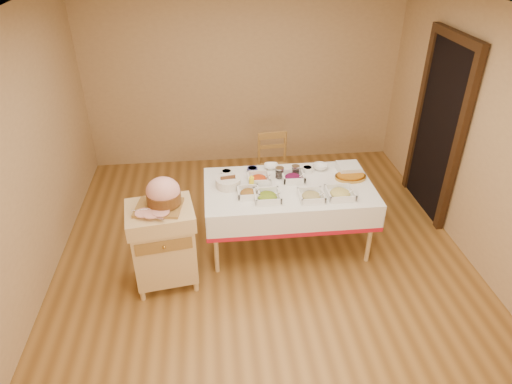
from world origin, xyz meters
TOP-DOWN VIEW (x-y plane):
  - room_shell at (0.00, 0.00)m, footprint 5.00×5.00m
  - doorway at (2.20, 0.90)m, footprint 0.09×1.10m
  - dining_table at (0.30, 0.30)m, footprint 1.82×1.02m
  - butcher_cart at (-1.04, -0.21)m, footprint 0.70×0.61m
  - dining_chair at (0.29, 1.29)m, footprint 0.43×0.42m
  - ham_on_board at (-0.99, -0.18)m, footprint 0.45×0.43m
  - serving_dish_a at (-0.15, 0.16)m, footprint 0.23×0.22m
  - serving_dish_b at (0.03, 0.06)m, footprint 0.27×0.27m
  - serving_dish_c at (0.48, 0.02)m, footprint 0.26×0.26m
  - serving_dish_d at (0.79, 0.04)m, footprint 0.28×0.28m
  - serving_dish_e at (-0.01, 0.43)m, footprint 0.25×0.24m
  - serving_dish_f at (0.36, 0.42)m, footprint 0.25×0.24m
  - small_bowl_left at (-0.36, 0.61)m, footprint 0.12×0.12m
  - small_bowl_mid at (-0.06, 0.66)m, footprint 0.12×0.12m
  - small_bowl_right at (0.56, 0.59)m, footprint 0.12×0.12m
  - bowl_white_imported at (0.17, 0.73)m, footprint 0.17×0.17m
  - bowl_small_imported at (0.72, 0.64)m, footprint 0.23×0.23m
  - preserve_jar_left at (0.23, 0.49)m, footprint 0.10×0.10m
  - preserve_jar_right at (0.41, 0.53)m, footprint 0.09×0.09m
  - mustard_bottle at (-0.11, 0.30)m, footprint 0.05×0.05m
  - bread_basket at (-0.35, 0.36)m, footprint 0.27×0.27m
  - plate_stack at (1.03, 0.54)m, footprint 0.24×0.24m
  - brass_platter at (1.01, 0.39)m, footprint 0.35×0.25m

SIDE VIEW (x-z plane):
  - dining_chair at x=0.29m, z-range 0.01..0.91m
  - butcher_cart at x=-1.04m, z-range 0.06..0.96m
  - dining_table at x=0.30m, z-range 0.22..0.98m
  - bowl_white_imported at x=0.17m, z-range 0.76..0.80m
  - brass_platter at x=1.01m, z-range 0.76..0.80m
  - bowl_small_imported at x=0.72m, z-range 0.76..0.81m
  - small_bowl_mid at x=-0.06m, z-range 0.76..0.81m
  - serving_dish_a at x=-0.15m, z-range 0.74..0.84m
  - small_bowl_left at x=-0.36m, z-range 0.76..0.82m
  - serving_dish_c at x=0.48m, z-range 0.74..0.85m
  - small_bowl_right at x=0.56m, z-range 0.76..0.82m
  - serving_dish_d at x=0.79m, z-range 0.74..0.85m
  - serving_dish_b at x=0.03m, z-range 0.74..0.85m
  - serving_dish_f at x=0.36m, z-range 0.74..0.85m
  - serving_dish_e at x=-0.01m, z-range 0.74..0.85m
  - plate_stack at x=1.03m, z-range 0.76..0.85m
  - bread_basket at x=-0.35m, z-range 0.75..0.87m
  - preserve_jar_right at x=0.41m, z-range 0.75..0.87m
  - preserve_jar_left at x=0.23m, z-range 0.75..0.88m
  - mustard_bottle at x=-0.11m, z-range 0.75..0.92m
  - ham_on_board at x=-0.99m, z-range 0.87..1.17m
  - doorway at x=2.20m, z-range 0.01..2.21m
  - room_shell at x=0.00m, z-range -1.20..3.80m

